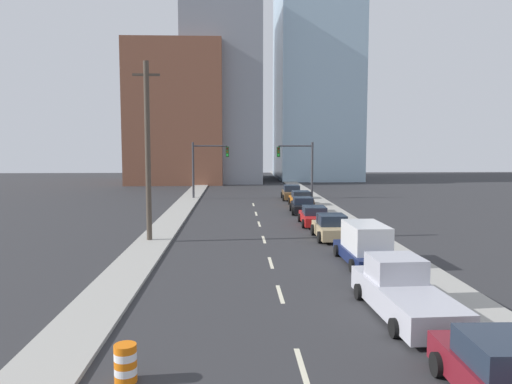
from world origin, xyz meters
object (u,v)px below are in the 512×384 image
at_px(sedan_maroon, 501,374).
at_px(sedan_red, 314,216).
at_px(traffic_barrel, 125,363).
at_px(pickup_truck_silver, 403,292).
at_px(utility_pole_left_mid, 148,151).
at_px(sedan_black, 303,206).
at_px(box_truck_navy, 365,245).
at_px(traffic_signal_left, 203,162).
at_px(sedan_tan, 331,228).
at_px(sedan_brown, 292,193).
at_px(sedan_orange, 301,199).
at_px(traffic_signal_right, 302,162).

xyz_separation_m(sedan_maroon, sedan_red, (-0.23, 25.30, -0.07)).
bearing_deg(sedan_maroon, traffic_barrel, 171.84).
bearing_deg(traffic_barrel, pickup_truck_silver, 28.48).
height_order(utility_pole_left_mid, sedan_black, utility_pole_left_mid).
bearing_deg(box_truck_navy, traffic_signal_left, 106.84).
height_order(sedan_maroon, sedan_black, sedan_maroon).
distance_m(traffic_barrel, pickup_truck_silver, 9.69).
xyz_separation_m(sedan_tan, sedan_black, (-0.19, 11.69, -0.06)).
height_order(utility_pole_left_mid, pickup_truck_silver, utility_pole_left_mid).
bearing_deg(sedan_brown, pickup_truck_silver, -88.49).
bearing_deg(pickup_truck_silver, traffic_signal_left, 101.37).
bearing_deg(pickup_truck_silver, sedan_brown, 87.08).
relative_size(traffic_signal_left, utility_pole_left_mid, 0.57).
distance_m(traffic_barrel, sedan_maroon, 8.83).
height_order(sedan_red, sedan_orange, sedan_orange).
relative_size(traffic_signal_left, traffic_signal_right, 1.00).
bearing_deg(sedan_black, sedan_maroon, -87.33).
bearing_deg(pickup_truck_silver, sedan_black, 87.45).
bearing_deg(utility_pole_left_mid, box_truck_navy, -27.66).
distance_m(traffic_signal_right, traffic_barrel, 42.93).
bearing_deg(utility_pole_left_mid, sedan_black, 48.06).
distance_m(traffic_signal_left, box_truck_navy, 31.47).
xyz_separation_m(sedan_red, sedan_black, (0.01, 6.22, 0.01)).
height_order(traffic_barrel, sedan_maroon, sedan_maroon).
xyz_separation_m(traffic_barrel, sedan_tan, (8.69, 18.40, 0.23)).
bearing_deg(sedan_maroon, sedan_red, 91.64).
xyz_separation_m(traffic_signal_right, sedan_brown, (-1.21, -0.94, -3.23)).
relative_size(box_truck_navy, sedan_red, 1.12).
bearing_deg(sedan_tan, sedan_brown, 89.99).
bearing_deg(traffic_signal_right, sedan_red, -94.66).
xyz_separation_m(sedan_maroon, box_truck_navy, (0.37, 13.28, 0.25)).
relative_size(pickup_truck_silver, sedan_brown, 1.35).
distance_m(sedan_maroon, sedan_tan, 19.83).
bearing_deg(box_truck_navy, sedan_orange, 88.98).
xyz_separation_m(sedan_black, sedan_orange, (0.46, 4.88, 0.03)).
xyz_separation_m(sedan_maroon, sedan_brown, (0.01, 42.11, 0.01)).
distance_m(traffic_signal_left, sedan_red, 20.24).
distance_m(sedan_tan, sedan_black, 11.69).
xyz_separation_m(traffic_signal_right, sedan_maroon, (-1.22, -43.04, -3.24)).
bearing_deg(traffic_barrel, sedan_orange, 75.63).
bearing_deg(traffic_barrel, sedan_brown, 77.90).
distance_m(box_truck_navy, sedan_brown, 28.83).
bearing_deg(sedan_brown, sedan_black, -89.37).
height_order(sedan_tan, sedan_orange, sedan_tan).
bearing_deg(sedan_red, sedan_black, 91.49).
relative_size(traffic_signal_left, pickup_truck_silver, 0.99).
xyz_separation_m(traffic_barrel, pickup_truck_silver, (8.51, 4.62, 0.28)).
bearing_deg(utility_pole_left_mid, sedan_brown, 63.85).
relative_size(traffic_signal_right, sedan_orange, 1.43).
xyz_separation_m(pickup_truck_silver, sedan_brown, (0.21, 36.06, -0.06)).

